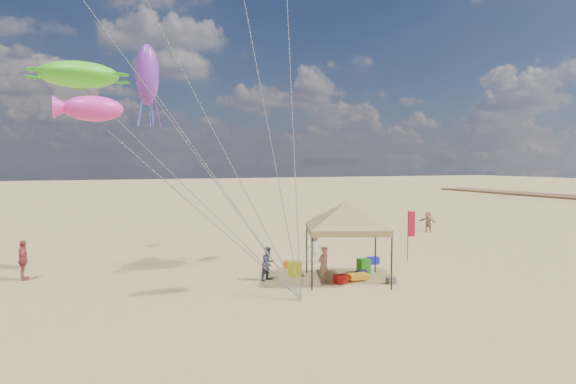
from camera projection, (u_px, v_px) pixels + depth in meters
name	position (u px, v px, depth m)	size (l,w,h in m)	color
ground	(318.00, 303.00, 18.71)	(280.00, 280.00, 0.00)	tan
canopy_tent	(346.00, 204.00, 22.02)	(6.22, 6.22, 4.10)	black
feather_flag	(411.00, 227.00, 26.59)	(0.41, 0.12, 2.71)	black
cooler_red	(341.00, 279.00, 21.74)	(0.54, 0.38, 0.38)	red
cooler_blue	(373.00, 260.00, 25.82)	(0.54, 0.38, 0.38)	#1615AE
bag_navy	(361.00, 274.00, 22.74)	(0.36, 0.36, 0.60)	black
bag_orange	(287.00, 265.00, 24.78)	(0.36, 0.36, 0.60)	#C9650B
chair_green	(364.00, 266.00, 23.71)	(0.50, 0.50, 0.70)	#268E19
chair_yellow	(295.00, 269.00, 23.00)	(0.50, 0.50, 0.70)	yellow
crate_grey	(391.00, 281.00, 21.66)	(0.34, 0.30, 0.28)	slate
beach_cart	(358.00, 276.00, 22.18)	(0.90, 0.50, 0.24)	#F0A81A
person_near_a	(324.00, 264.00, 21.92)	(0.57, 0.38, 1.57)	tan
person_near_b	(268.00, 263.00, 22.25)	(0.74, 0.58, 1.52)	#3B3E51
person_near_c	(314.00, 248.00, 26.06)	(1.03, 0.59, 1.60)	silver
person_far_a	(23.00, 260.00, 22.27)	(1.06, 0.44, 1.80)	#AC4342
person_far_c	(428.00, 222.00, 37.53)	(1.46, 0.47, 1.58)	tan
turtle_kite	(79.00, 75.00, 21.50)	(3.30, 2.64, 1.10)	#47E323
fish_kite	(93.00, 109.00, 17.06)	(1.97, 0.99, 0.88)	#FD2FAE
squid_kite	(147.00, 75.00, 22.93)	(1.07, 1.07, 2.78)	purple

